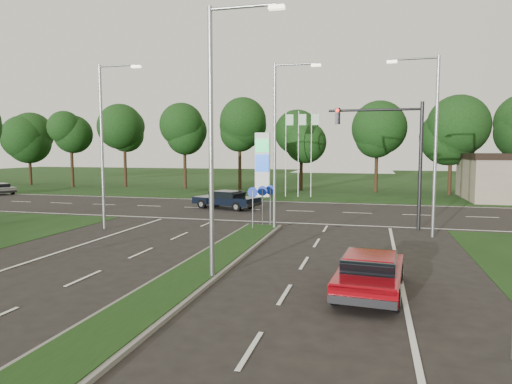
# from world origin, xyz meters

# --- Properties ---
(ground) EXTENTS (160.00, 160.00, 0.00)m
(ground) POSITION_xyz_m (0.00, 0.00, 0.00)
(ground) COLOR black
(ground) RESTS_ON ground
(verge_far) EXTENTS (160.00, 50.00, 0.02)m
(verge_far) POSITION_xyz_m (0.00, 55.00, 0.00)
(verge_far) COLOR black
(verge_far) RESTS_ON ground
(cross_road) EXTENTS (160.00, 12.00, 0.02)m
(cross_road) POSITION_xyz_m (0.00, 24.00, 0.00)
(cross_road) COLOR black
(cross_road) RESTS_ON ground
(median_kerb) EXTENTS (2.00, 26.00, 0.12)m
(median_kerb) POSITION_xyz_m (0.00, 4.00, 0.06)
(median_kerb) COLOR slate
(median_kerb) RESTS_ON ground
(streetlight_median_near) EXTENTS (2.53, 0.22, 9.00)m
(streetlight_median_near) POSITION_xyz_m (1.00, 6.00, 5.08)
(streetlight_median_near) COLOR gray
(streetlight_median_near) RESTS_ON ground
(streetlight_median_far) EXTENTS (2.53, 0.22, 9.00)m
(streetlight_median_far) POSITION_xyz_m (1.00, 16.00, 5.08)
(streetlight_median_far) COLOR gray
(streetlight_median_far) RESTS_ON ground
(streetlight_left_far) EXTENTS (2.53, 0.22, 9.00)m
(streetlight_left_far) POSITION_xyz_m (-8.30, 14.00, 5.08)
(streetlight_left_far) COLOR gray
(streetlight_left_far) RESTS_ON ground
(streetlight_right_far) EXTENTS (2.53, 0.22, 9.00)m
(streetlight_right_far) POSITION_xyz_m (8.80, 16.00, 5.08)
(streetlight_right_far) COLOR gray
(streetlight_right_far) RESTS_ON ground
(traffic_signal) EXTENTS (5.10, 0.42, 7.00)m
(traffic_signal) POSITION_xyz_m (7.19, 18.00, 4.65)
(traffic_signal) COLOR black
(traffic_signal) RESTS_ON ground
(median_signs) EXTENTS (1.16, 1.76, 2.38)m
(median_signs) POSITION_xyz_m (0.00, 16.40, 1.71)
(median_signs) COLOR gray
(median_signs) RESTS_ON ground
(gas_pylon) EXTENTS (5.80, 1.26, 8.00)m
(gas_pylon) POSITION_xyz_m (-3.79, 33.05, 3.20)
(gas_pylon) COLOR silver
(gas_pylon) RESTS_ON ground
(treeline_far) EXTENTS (6.00, 6.00, 9.90)m
(treeline_far) POSITION_xyz_m (0.10, 39.93, 6.83)
(treeline_far) COLOR black
(treeline_far) RESTS_ON ground
(red_sedan) EXTENTS (2.19, 4.60, 1.23)m
(red_sedan) POSITION_xyz_m (6.00, 5.82, 0.66)
(red_sedan) COLOR maroon
(red_sedan) RESTS_ON ground
(navy_sedan) EXTENTS (5.29, 3.38, 1.35)m
(navy_sedan) POSITION_xyz_m (-4.60, 24.01, 0.73)
(navy_sedan) COLOR black
(navy_sedan) RESTS_ON ground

